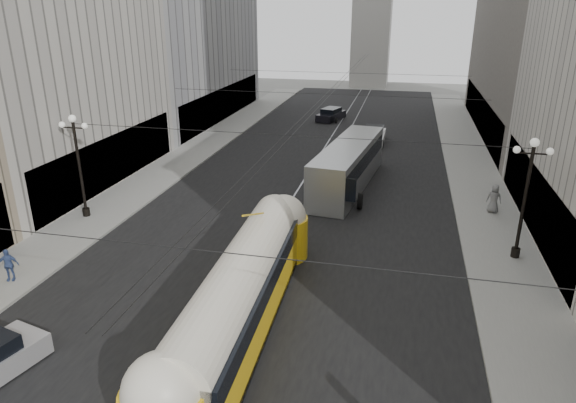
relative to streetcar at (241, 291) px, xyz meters
The scene contains 14 objects.
road 23.56m from the streetcar, 91.22° to the left, with size 20.00×85.00×0.02m, color black.
sidewalk_left 29.79m from the streetcar, 114.85° to the left, with size 4.00×72.00×0.15m, color gray.
sidewalk_right 29.39m from the streetcar, 66.93° to the left, with size 4.00×72.00×0.15m, color gray.
rail_left 23.59m from the streetcar, 93.05° to the left, with size 0.12×85.00×0.04m, color gray.
rail_right 23.56m from the streetcar, 89.39° to the left, with size 0.12×85.00×0.04m, color gray.
lamppost_left_mid 16.02m from the streetcar, 145.53° to the left, with size 1.86×0.44×6.37m.
lamppost_right_mid 15.22m from the streetcar, 36.63° to the left, with size 1.86×0.44×6.37m.
catenary 22.88m from the streetcar, 90.97° to the left, with size 25.00×72.00×0.23m.
streetcar is the anchor object (origin of this frame).
city_bus 18.73m from the streetcar, 83.39° to the left, with size 4.15×12.90×3.21m.
sedan_white_far 32.33m from the streetcar, 84.52° to the left, with size 2.08×4.96×1.56m.
sedan_dark_far 41.83m from the streetcar, 93.45° to the left, with size 3.08×4.86×1.43m.
pedestrian_sidewalk_right 19.33m from the streetcar, 52.35° to the left, with size 0.91×0.56×1.86m, color slate.
pedestrian_sidewalk_left 12.00m from the streetcar, behind, with size 0.95×0.54×1.62m, color #3D5286.
Camera 1 is at (6.40, -8.17, 12.46)m, focal length 32.00 mm.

